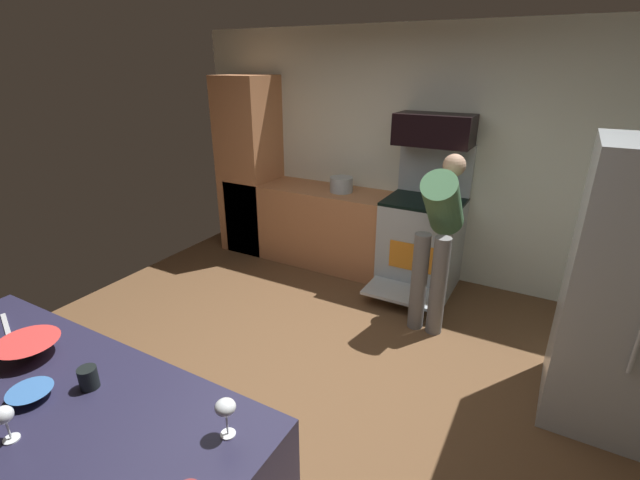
{
  "coord_description": "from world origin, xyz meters",
  "views": [
    {
      "loc": [
        1.44,
        -2.25,
        2.24
      ],
      "look_at": [
        0.02,
        0.3,
        1.05
      ],
      "focal_mm": 24.63,
      "sensor_mm": 36.0,
      "label": 1
    }
  ],
  "objects_px": {
    "mug_tea": "(88,378)",
    "wine_glass_mid": "(225,409)",
    "mixing_bowl_small": "(31,394)",
    "mixing_bowl_large": "(29,349)",
    "stock_pot": "(341,184)",
    "microwave": "(434,130)",
    "person_cook": "(439,230)",
    "wine_glass_near": "(4,417)",
    "oven_range": "(421,241)"
  },
  "relations": [
    {
      "from": "mixing_bowl_large",
      "to": "stock_pot",
      "type": "xyz_separation_m",
      "value": [
        0.01,
        3.37,
        0.04
      ]
    },
    {
      "from": "mixing_bowl_large",
      "to": "wine_glass_mid",
      "type": "bearing_deg",
      "value": 4.49
    },
    {
      "from": "wine_glass_mid",
      "to": "mug_tea",
      "type": "bearing_deg",
      "value": -172.86
    },
    {
      "from": "person_cook",
      "to": "mixing_bowl_large",
      "type": "height_order",
      "value": "person_cook"
    },
    {
      "from": "wine_glass_near",
      "to": "stock_pot",
      "type": "distance_m",
      "value": 3.73
    },
    {
      "from": "oven_range",
      "to": "wine_glass_near",
      "type": "relative_size",
      "value": 9.54
    },
    {
      "from": "mixing_bowl_small",
      "to": "stock_pot",
      "type": "bearing_deg",
      "value": 94.62
    },
    {
      "from": "wine_glass_near",
      "to": "mug_tea",
      "type": "distance_m",
      "value": 0.34
    },
    {
      "from": "oven_range",
      "to": "stock_pot",
      "type": "bearing_deg",
      "value": 179.04
    },
    {
      "from": "oven_range",
      "to": "person_cook",
      "type": "xyz_separation_m",
      "value": [
        0.32,
        -0.65,
        0.4
      ]
    },
    {
      "from": "microwave",
      "to": "mixing_bowl_small",
      "type": "height_order",
      "value": "microwave"
    },
    {
      "from": "mug_tea",
      "to": "person_cook",
      "type": "bearing_deg",
      "value": 73.0
    },
    {
      "from": "mixing_bowl_small",
      "to": "stock_pot",
      "type": "distance_m",
      "value": 3.55
    },
    {
      "from": "mixing_bowl_small",
      "to": "wine_glass_mid",
      "type": "xyz_separation_m",
      "value": [
        0.87,
        0.26,
        0.11
      ]
    },
    {
      "from": "microwave",
      "to": "mixing_bowl_large",
      "type": "relative_size",
      "value": 2.53
    },
    {
      "from": "mixing_bowl_small",
      "to": "stock_pot",
      "type": "height_order",
      "value": "stock_pot"
    },
    {
      "from": "microwave",
      "to": "mug_tea",
      "type": "height_order",
      "value": "microwave"
    },
    {
      "from": "microwave",
      "to": "person_cook",
      "type": "xyz_separation_m",
      "value": [
        0.32,
        -0.75,
        -0.73
      ]
    },
    {
      "from": "mixing_bowl_small",
      "to": "mixing_bowl_large",
      "type": "bearing_deg",
      "value": 151.06
    },
    {
      "from": "oven_range",
      "to": "wine_glass_mid",
      "type": "relative_size",
      "value": 8.88
    },
    {
      "from": "microwave",
      "to": "mixing_bowl_large",
      "type": "distance_m",
      "value": 3.65
    },
    {
      "from": "wine_glass_mid",
      "to": "microwave",
      "type": "bearing_deg",
      "value": 93.44
    },
    {
      "from": "mixing_bowl_large",
      "to": "stock_pot",
      "type": "bearing_deg",
      "value": 89.79
    },
    {
      "from": "microwave",
      "to": "wine_glass_near",
      "type": "xyz_separation_m",
      "value": [
        -0.51,
        -3.78,
        -0.62
      ]
    },
    {
      "from": "wine_glass_near",
      "to": "mug_tea",
      "type": "height_order",
      "value": "wine_glass_near"
    },
    {
      "from": "microwave",
      "to": "stock_pot",
      "type": "bearing_deg",
      "value": -175.19
    },
    {
      "from": "microwave",
      "to": "mixing_bowl_small",
      "type": "bearing_deg",
      "value": -100.42
    },
    {
      "from": "wine_glass_near",
      "to": "mug_tea",
      "type": "relative_size",
      "value": 1.55
    },
    {
      "from": "mixing_bowl_small",
      "to": "mug_tea",
      "type": "bearing_deg",
      "value": 46.9
    },
    {
      "from": "wine_glass_near",
      "to": "wine_glass_mid",
      "type": "bearing_deg",
      "value": 30.85
    },
    {
      "from": "oven_range",
      "to": "microwave",
      "type": "bearing_deg",
      "value": 90.0
    },
    {
      "from": "wine_glass_near",
      "to": "wine_glass_mid",
      "type": "xyz_separation_m",
      "value": [
        0.71,
        0.42,
        0.02
      ]
    },
    {
      "from": "oven_range",
      "to": "microwave",
      "type": "relative_size",
      "value": 2.0
    },
    {
      "from": "mug_tea",
      "to": "stock_pot",
      "type": "height_order",
      "value": "stock_pot"
    },
    {
      "from": "mixing_bowl_large",
      "to": "mug_tea",
      "type": "xyz_separation_m",
      "value": [
        0.45,
        0.0,
        0.01
      ]
    },
    {
      "from": "mixing_bowl_large",
      "to": "mug_tea",
      "type": "bearing_deg",
      "value": 0.31
    },
    {
      "from": "oven_range",
      "to": "mixing_bowl_small",
      "type": "relative_size",
      "value": 8.07
    },
    {
      "from": "microwave",
      "to": "stock_pot",
      "type": "relative_size",
      "value": 2.9
    },
    {
      "from": "microwave",
      "to": "mug_tea",
      "type": "distance_m",
      "value": 3.55
    },
    {
      "from": "mug_tea",
      "to": "stock_pot",
      "type": "distance_m",
      "value": 3.4
    },
    {
      "from": "mug_tea",
      "to": "wine_glass_mid",
      "type": "bearing_deg",
      "value": 7.14
    },
    {
      "from": "person_cook",
      "to": "stock_pot",
      "type": "relative_size",
      "value": 5.88
    },
    {
      "from": "mixing_bowl_large",
      "to": "mixing_bowl_small",
      "type": "height_order",
      "value": "mixing_bowl_large"
    },
    {
      "from": "mixing_bowl_large",
      "to": "wine_glass_mid",
      "type": "distance_m",
      "value": 1.17
    },
    {
      "from": "mug_tea",
      "to": "stock_pot",
      "type": "xyz_separation_m",
      "value": [
        -0.44,
        3.37,
        0.03
      ]
    },
    {
      "from": "wine_glass_near",
      "to": "mixing_bowl_large",
      "type": "bearing_deg",
      "value": 144.09
    },
    {
      "from": "person_cook",
      "to": "wine_glass_mid",
      "type": "bearing_deg",
      "value": -92.54
    },
    {
      "from": "oven_range",
      "to": "stock_pot",
      "type": "height_order",
      "value": "oven_range"
    },
    {
      "from": "person_cook",
      "to": "microwave",
      "type": "bearing_deg",
      "value": 113.1
    },
    {
      "from": "person_cook",
      "to": "mixing_bowl_small",
      "type": "bearing_deg",
      "value": -108.91
    }
  ]
}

